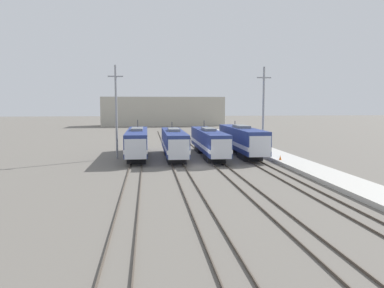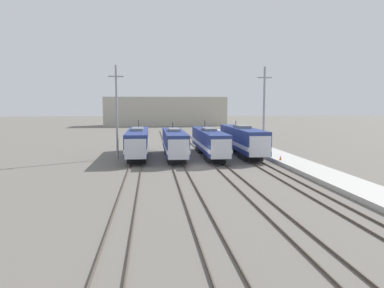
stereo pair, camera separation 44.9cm
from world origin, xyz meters
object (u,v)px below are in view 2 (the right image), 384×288
at_px(catenary_tower_left, 117,111).
at_px(traffic_cone, 281,158).
at_px(locomotive_far_left, 138,142).
at_px(locomotive_center_right, 210,142).
at_px(locomotive_center_left, 174,143).
at_px(catenary_tower_right, 264,110).
at_px(locomotive_far_right, 243,140).

height_order(catenary_tower_left, traffic_cone, catenary_tower_left).
distance_m(catenary_tower_left, traffic_cone, 22.53).
xyz_separation_m(locomotive_far_left, locomotive_center_right, (10.05, -0.38, -0.03)).
bearing_deg(locomotive_far_left, locomotive_center_left, -16.62).
bearing_deg(catenary_tower_right, locomotive_center_right, 178.04).
relative_size(locomotive_center_right, traffic_cone, 31.99).
bearing_deg(catenary_tower_right, locomotive_far_left, 177.93).
bearing_deg(locomotive_center_right, locomotive_center_left, -167.43).
distance_m(catenary_tower_right, traffic_cone, 8.84).
distance_m(locomotive_far_right, catenary_tower_right, 5.22).
height_order(locomotive_far_left, catenary_tower_right, catenary_tower_right).
bearing_deg(catenary_tower_left, locomotive_center_right, 1.19).
distance_m(locomotive_far_left, locomotive_center_left, 5.24).
height_order(locomotive_center_right, locomotive_far_right, locomotive_center_right).
height_order(locomotive_center_left, catenary_tower_left, catenary_tower_left).
distance_m(locomotive_center_right, catenary_tower_right, 8.91).
bearing_deg(locomotive_center_left, locomotive_far_left, 163.38).
xyz_separation_m(locomotive_center_left, catenary_tower_right, (12.75, 0.86, 4.42)).
height_order(locomotive_center_right, catenary_tower_left, catenary_tower_left).
relative_size(locomotive_center_right, locomotive_far_right, 1.02).
relative_size(catenary_tower_right, traffic_cone, 21.34).
height_order(locomotive_center_right, traffic_cone, locomotive_center_right).
xyz_separation_m(locomotive_center_left, locomotive_far_right, (10.05, 2.07, 0.12)).
relative_size(locomotive_far_left, locomotive_center_left, 1.07).
bearing_deg(locomotive_center_left, catenary_tower_left, 173.71).
relative_size(locomotive_far_right, catenary_tower_right, 1.47).
bearing_deg(locomotive_center_left, locomotive_center_right, 12.57).
distance_m(locomotive_far_left, catenary_tower_left, 5.22).
distance_m(locomotive_center_right, locomotive_far_right, 5.11).
bearing_deg(locomotive_center_right, locomotive_far_left, 177.84).
bearing_deg(locomotive_far_right, catenary_tower_left, -176.11).
xyz_separation_m(catenary_tower_right, traffic_cone, (0.21, -6.66, -5.81)).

